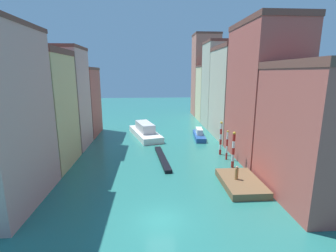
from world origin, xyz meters
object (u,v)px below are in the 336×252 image
(mooring_pole_2, at_px, (221,138))
(motorboat_0, at_px, (199,135))
(person_on_dock, at_px, (237,173))
(mooring_pole_0, at_px, (233,149))
(gondola_black, at_px, (162,158))
(waterfront_dock, at_px, (241,183))
(vaporetto_white, at_px, (145,131))
(mooring_pole_1, at_px, (227,145))

(mooring_pole_2, height_order, motorboat_0, mooring_pole_2)
(person_on_dock, bearing_deg, mooring_pole_2, 83.72)
(mooring_pole_0, xyz_separation_m, gondola_black, (-8.97, 3.45, -2.24))
(waterfront_dock, height_order, vaporetto_white, vaporetto_white)
(mooring_pole_0, height_order, motorboat_0, mooring_pole_0)
(mooring_pole_1, distance_m, gondola_black, 9.31)
(vaporetto_white, height_order, motorboat_0, vaporetto_white)
(vaporetto_white, bearing_deg, mooring_pole_1, -48.79)
(mooring_pole_0, bearing_deg, mooring_pole_1, 87.78)
(waterfront_dock, relative_size, mooring_pole_1, 1.54)
(mooring_pole_2, distance_m, motorboat_0, 9.78)
(person_on_dock, relative_size, mooring_pole_2, 0.30)
(person_on_dock, relative_size, mooring_pole_0, 0.32)
(waterfront_dock, distance_m, mooring_pole_0, 5.73)
(mooring_pole_1, bearing_deg, motorboat_0, 98.00)
(person_on_dock, relative_size, vaporetto_white, 0.12)
(mooring_pole_0, distance_m, vaporetto_white, 20.29)
(mooring_pole_2, distance_m, vaporetto_white, 16.23)
(mooring_pole_0, relative_size, mooring_pole_1, 1.14)
(waterfront_dock, bearing_deg, mooring_pole_2, 86.51)
(waterfront_dock, height_order, mooring_pole_0, mooring_pole_0)
(person_on_dock, height_order, motorboat_0, person_on_dock)
(mooring_pole_2, relative_size, vaporetto_white, 0.41)
(waterfront_dock, relative_size, vaporetto_white, 0.53)
(waterfront_dock, height_order, mooring_pole_2, mooring_pole_2)
(waterfront_dock, bearing_deg, gondola_black, 133.10)
(waterfront_dock, distance_m, gondola_black, 11.94)
(waterfront_dock, xyz_separation_m, mooring_pole_0, (0.81, 5.27, 2.09))
(mooring_pole_1, distance_m, mooring_pole_2, 2.27)
(vaporetto_white, bearing_deg, mooring_pole_0, -54.63)
(mooring_pole_1, xyz_separation_m, gondola_black, (-9.09, 0.46, -1.94))
(waterfront_dock, height_order, mooring_pole_1, mooring_pole_1)
(vaporetto_white, bearing_deg, motorboat_0, -10.09)
(person_on_dock, bearing_deg, vaporetto_white, 115.67)
(waterfront_dock, height_order, person_on_dock, person_on_dock)
(mooring_pole_1, height_order, vaporetto_white, mooring_pole_1)
(mooring_pole_1, height_order, motorboat_0, mooring_pole_1)
(mooring_pole_1, relative_size, mooring_pole_2, 0.83)
(mooring_pole_1, distance_m, vaporetto_white, 18.00)
(waterfront_dock, relative_size, mooring_pole_2, 1.29)
(person_on_dock, height_order, mooring_pole_1, mooring_pole_1)
(person_on_dock, bearing_deg, motorboat_0, 90.62)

